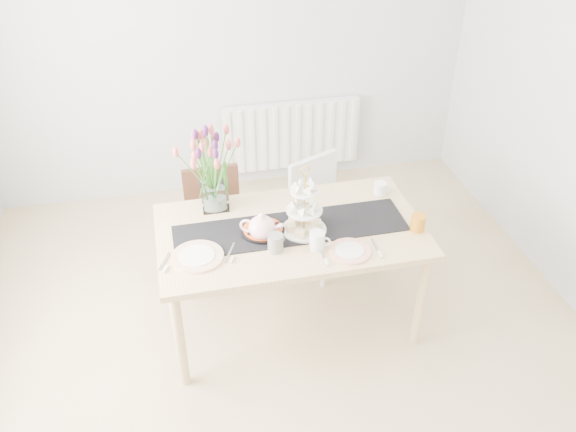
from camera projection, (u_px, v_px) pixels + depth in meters
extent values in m
plane|color=tan|center=(292.00, 369.00, 3.73)|extent=(4.50, 4.50, 0.00)
plane|color=#B4B7B9|center=(228.00, 41.00, 4.80)|extent=(4.00, 0.00, 4.00)
cube|color=white|center=(291.00, 135.00, 5.32)|extent=(1.20, 0.08, 0.60)
cube|color=tan|center=(291.00, 231.00, 3.67)|extent=(1.60, 0.90, 0.04)
cylinder|color=tan|center=(180.00, 340.00, 3.45)|extent=(0.06, 0.06, 0.71)
cylinder|color=tan|center=(421.00, 301.00, 3.71)|extent=(0.06, 0.06, 0.71)
cylinder|color=tan|center=(171.00, 258.00, 4.06)|extent=(0.06, 0.06, 0.71)
cylinder|color=tan|center=(379.00, 230.00, 4.32)|extent=(0.06, 0.06, 0.71)
cube|color=#3C2116|center=(217.00, 228.00, 4.26)|extent=(0.41, 0.41, 0.04)
cube|color=#3C2116|center=(211.00, 190.00, 4.29)|extent=(0.39, 0.06, 0.37)
cylinder|color=#3C2116|center=(198.00, 271.00, 4.20)|extent=(0.04, 0.04, 0.38)
cylinder|color=#3C2116|center=(249.00, 263.00, 4.28)|extent=(0.04, 0.04, 0.38)
cylinder|color=#3C2116|center=(191.00, 241.00, 4.49)|extent=(0.04, 0.04, 0.38)
cylinder|color=#3C2116|center=(239.00, 234.00, 4.56)|extent=(0.04, 0.04, 0.38)
cube|color=white|center=(328.00, 218.00, 4.34)|extent=(0.54, 0.54, 0.04)
cube|color=white|center=(313.00, 181.00, 4.34)|extent=(0.39, 0.20, 0.39)
cylinder|color=white|center=(324.00, 264.00, 4.25)|extent=(0.04, 0.04, 0.40)
cylinder|color=white|center=(362.00, 245.00, 4.43)|extent=(0.04, 0.04, 0.40)
cylinder|color=white|center=(293.00, 239.00, 4.49)|extent=(0.04, 0.04, 0.40)
cylinder|color=white|center=(330.00, 222.00, 4.67)|extent=(0.04, 0.04, 0.40)
cube|color=black|center=(291.00, 228.00, 3.66)|extent=(1.40, 0.35, 0.01)
cube|color=silver|center=(214.00, 196.00, 3.81)|extent=(0.17, 0.17, 0.17)
cylinder|color=gold|center=(304.00, 204.00, 3.53)|extent=(0.01, 0.01, 0.39)
cylinder|color=white|center=(304.00, 229.00, 3.63)|extent=(0.27, 0.27, 0.01)
cylinder|color=white|center=(304.00, 210.00, 3.55)|extent=(0.21, 0.21, 0.01)
cylinder|color=white|center=(305.00, 191.00, 3.48)|extent=(0.17, 0.17, 0.01)
cylinder|color=white|center=(380.00, 189.00, 3.95)|extent=(0.10, 0.10, 0.08)
cylinder|color=black|center=(263.00, 231.00, 3.62)|extent=(0.26, 0.26, 0.02)
cylinder|color=#ED5121|center=(263.00, 229.00, 3.61)|extent=(0.23, 0.23, 0.01)
cylinder|color=gray|center=(276.00, 243.00, 3.46)|extent=(0.12, 0.12, 0.11)
cylinder|color=white|center=(317.00, 240.00, 3.47)|extent=(0.12, 0.12, 0.11)
cylinder|color=orange|center=(418.00, 223.00, 3.62)|extent=(0.11, 0.11, 0.10)
cylinder|color=white|center=(197.00, 257.00, 3.43)|extent=(0.39, 0.39, 0.02)
cylinder|color=white|center=(350.00, 251.00, 3.47)|extent=(0.26, 0.26, 0.01)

